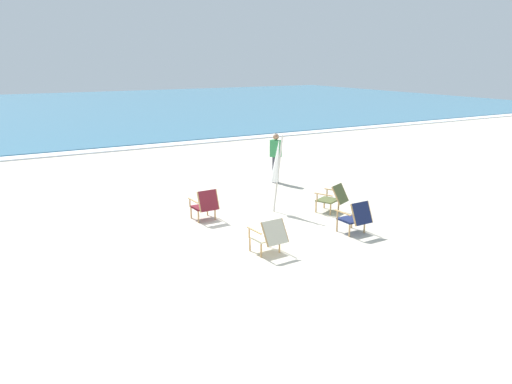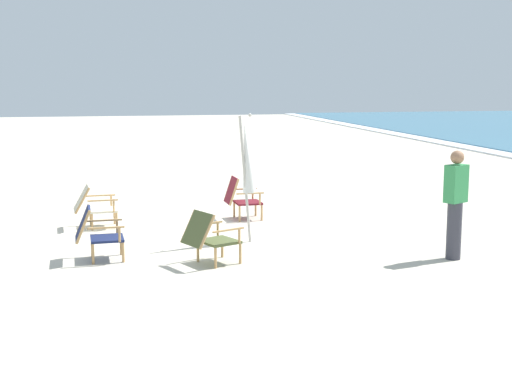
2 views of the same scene
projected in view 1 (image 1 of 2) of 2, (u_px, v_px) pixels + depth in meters
ground_plane at (252, 231)px, 11.90m from camera, size 80.00×80.00×0.00m
sea at (50, 110)px, 39.57m from camera, size 80.00×40.00×0.10m
surf_band at (115, 149)px, 22.54m from camera, size 80.00×1.10×0.06m
beach_chair_back_left at (269, 235)px, 10.38m from camera, size 0.63×0.80×0.78m
beach_chair_mid_center at (333, 197)px, 13.21m from camera, size 0.83×0.92×0.79m
beach_chair_front_right at (205, 204)px, 12.56m from camera, size 0.62×0.69×0.82m
beach_chair_back_right at (356, 217)px, 11.57m from camera, size 0.62×0.73×0.81m
umbrella_furled_white at (277, 161)px, 13.03m from camera, size 0.37×0.41×2.12m
person_near_chairs at (276, 158)px, 16.34m from camera, size 0.33×0.39×1.63m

